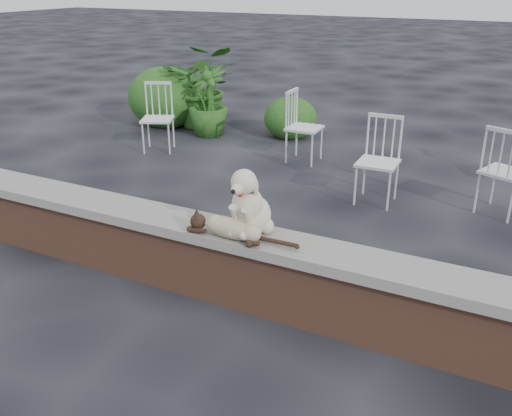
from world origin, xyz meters
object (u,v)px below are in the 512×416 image
at_px(chair_a, 157,118).
at_px(potted_plant_b, 208,101).
at_px(chair_e, 305,127).
at_px(potted_plant_a, 203,86).
at_px(chair_b, 378,161).
at_px(chair_c, 506,171).
at_px(cat, 232,227).
at_px(dog, 252,199).

height_order(chair_a, potted_plant_b, potted_plant_b).
height_order(chair_a, chair_e, same).
bearing_deg(potted_plant_a, chair_b, -29.65).
bearing_deg(chair_c, potted_plant_a, 1.31).
bearing_deg(chair_a, cat, -71.57).
relative_size(dog, chair_c, 0.56).
height_order(chair_a, chair_c, same).
bearing_deg(chair_e, chair_a, 102.51).
bearing_deg(potted_plant_b, chair_a, -101.64).
relative_size(chair_b, potted_plant_a, 0.71).
bearing_deg(chair_a, potted_plant_a, 70.44).
bearing_deg(potted_plant_a, chair_e, -23.83).
relative_size(cat, potted_plant_a, 0.76).
distance_m(dog, chair_e, 3.53).
relative_size(chair_e, potted_plant_a, 0.71).
distance_m(dog, chair_c, 3.11).
relative_size(chair_c, chair_b, 1.00).
distance_m(cat, chair_b, 2.56).
bearing_deg(potted_plant_b, chair_b, -26.31).
relative_size(chair_a, chair_c, 1.00).
distance_m(chair_e, chair_b, 1.60).
height_order(chair_e, potted_plant_a, potted_plant_a).
distance_m(chair_e, potted_plant_a, 2.37).
bearing_deg(cat, chair_e, 106.58).
bearing_deg(chair_e, chair_c, -106.53).
bearing_deg(chair_b, potted_plant_b, 152.12).
distance_m(chair_a, chair_c, 4.53).
height_order(chair_b, potted_plant_b, potted_plant_b).
distance_m(chair_a, chair_b, 3.31).
bearing_deg(chair_e, potted_plant_a, 65.15).
bearing_deg(cat, chair_a, 136.12).
distance_m(chair_e, chair_c, 2.60).
xyz_separation_m(potted_plant_a, potted_plant_b, (0.35, -0.43, -0.13)).
height_order(potted_plant_a, potted_plant_b, potted_plant_a).
bearing_deg(dog, chair_a, 138.35).
xyz_separation_m(chair_a, potted_plant_b, (0.21, 1.01, 0.07)).
xyz_separation_m(dog, chair_e, (-0.97, 3.37, -0.37)).
relative_size(potted_plant_a, potted_plant_b, 1.24).
relative_size(chair_a, potted_plant_b, 0.88).
bearing_deg(chair_b, potted_plant_a, 148.78).
xyz_separation_m(cat, chair_c, (1.62, 2.83, -0.20)).
height_order(cat, chair_a, chair_a).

